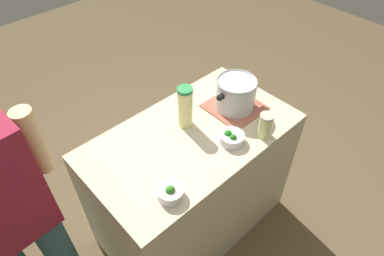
{
  "coord_description": "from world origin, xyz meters",
  "views": [
    {
      "loc": [
        0.9,
        0.97,
        2.23
      ],
      "look_at": [
        0.0,
        0.0,
        0.95
      ],
      "focal_mm": 31.62,
      "sensor_mm": 36.0,
      "label": 1
    }
  ],
  "objects_px": {
    "broccoli_bowl_center": "(170,192)",
    "person_cook": "(16,229)",
    "broccoli_bowl_front": "(232,138)",
    "mason_jar": "(265,125)",
    "lemonade_pitcher": "(185,107)",
    "cooking_pot": "(236,94)"
  },
  "relations": [
    {
      "from": "mason_jar",
      "to": "broccoli_bowl_center",
      "type": "bearing_deg",
      "value": -3.77
    },
    {
      "from": "lemonade_pitcher",
      "to": "mason_jar",
      "type": "xyz_separation_m",
      "value": [
        -0.26,
        0.36,
        -0.05
      ]
    },
    {
      "from": "lemonade_pitcher",
      "to": "person_cook",
      "type": "xyz_separation_m",
      "value": [
        0.98,
        0.01,
        -0.11
      ]
    },
    {
      "from": "broccoli_bowl_front",
      "to": "broccoli_bowl_center",
      "type": "relative_size",
      "value": 1.06
    },
    {
      "from": "cooking_pot",
      "to": "mason_jar",
      "type": "bearing_deg",
      "value": 77.93
    },
    {
      "from": "mason_jar",
      "to": "broccoli_bowl_front",
      "type": "bearing_deg",
      "value": -27.83
    },
    {
      "from": "broccoli_bowl_front",
      "to": "person_cook",
      "type": "distance_m",
      "value": 1.1
    },
    {
      "from": "lemonade_pitcher",
      "to": "broccoli_bowl_front",
      "type": "bearing_deg",
      "value": 108.01
    },
    {
      "from": "lemonade_pitcher",
      "to": "broccoli_bowl_center",
      "type": "bearing_deg",
      "value": 39.86
    },
    {
      "from": "cooking_pot",
      "to": "broccoli_bowl_front",
      "type": "height_order",
      "value": "cooking_pot"
    },
    {
      "from": "mason_jar",
      "to": "person_cook",
      "type": "xyz_separation_m",
      "value": [
        1.24,
        -0.35,
        -0.06
      ]
    },
    {
      "from": "cooking_pot",
      "to": "mason_jar",
      "type": "relative_size",
      "value": 2.09
    },
    {
      "from": "mason_jar",
      "to": "person_cook",
      "type": "bearing_deg",
      "value": -16.0
    },
    {
      "from": "cooking_pot",
      "to": "mason_jar",
      "type": "height_order",
      "value": "cooking_pot"
    },
    {
      "from": "lemonade_pitcher",
      "to": "mason_jar",
      "type": "bearing_deg",
      "value": 125.26
    },
    {
      "from": "mason_jar",
      "to": "person_cook",
      "type": "relative_size",
      "value": 0.09
    },
    {
      "from": "broccoli_bowl_center",
      "to": "person_cook",
      "type": "bearing_deg",
      "value": -27.55
    },
    {
      "from": "cooking_pot",
      "to": "lemonade_pitcher",
      "type": "height_order",
      "value": "lemonade_pitcher"
    },
    {
      "from": "mason_jar",
      "to": "person_cook",
      "type": "height_order",
      "value": "person_cook"
    },
    {
      "from": "broccoli_bowl_center",
      "to": "person_cook",
      "type": "xyz_separation_m",
      "value": [
        0.6,
        -0.31,
        -0.01
      ]
    },
    {
      "from": "lemonade_pitcher",
      "to": "mason_jar",
      "type": "height_order",
      "value": "lemonade_pitcher"
    },
    {
      "from": "cooking_pot",
      "to": "broccoli_bowl_center",
      "type": "xyz_separation_m",
      "value": [
        0.69,
        0.22,
        -0.08
      ]
    }
  ]
}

